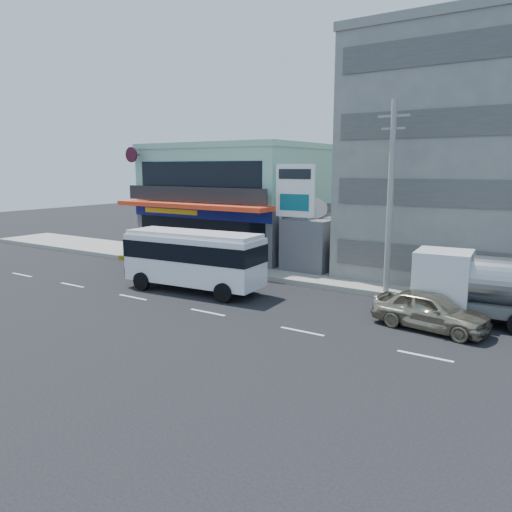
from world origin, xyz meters
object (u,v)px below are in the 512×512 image
(shop_building, at_px, (239,203))
(minibus, at_px, (194,256))
(sedan, at_px, (430,310))
(motorcycle_rider, at_px, (214,266))
(utility_pole_near, at_px, (390,198))
(billboard, at_px, (295,197))
(concrete_building, at_px, (502,162))
(satellite_dish, at_px, (315,217))
(tanker_truck, at_px, (501,288))

(shop_building, height_order, minibus, shop_building)
(shop_building, xyz_separation_m, sedan, (17.32, -10.74, -3.18))
(shop_building, xyz_separation_m, motorcycle_rider, (4.00, -8.37, -3.17))
(utility_pole_near, bearing_deg, shop_building, 154.94)
(billboard, bearing_deg, concrete_building, 28.92)
(concrete_building, height_order, minibus, concrete_building)
(concrete_building, distance_m, utility_pole_near, 8.79)
(concrete_building, bearing_deg, minibus, -137.30)
(minibus, height_order, sedan, minibus)
(satellite_dish, height_order, sedan, satellite_dish)
(satellite_dish, relative_size, sedan, 0.31)
(minibus, xyz_separation_m, motorcycle_rider, (-0.80, 2.76, -1.13))
(sedan, bearing_deg, satellite_dish, 58.27)
(minibus, bearing_deg, concrete_building, 42.70)
(shop_building, distance_m, motorcycle_rider, 9.80)
(motorcycle_rider, bearing_deg, shop_building, 115.55)
(sedan, relative_size, tanker_truck, 0.60)
(concrete_building, distance_m, billboard, 12.17)
(billboard, relative_size, minibus, 0.86)
(utility_pole_near, bearing_deg, sedan, -51.65)
(concrete_building, xyz_separation_m, satellite_dish, (-10.00, -4.00, -3.42))
(tanker_truck, relative_size, motorcycle_rider, 3.17)
(utility_pole_near, relative_size, minibus, 1.25)
(concrete_building, bearing_deg, shop_building, -176.65)
(utility_pole_near, bearing_deg, motorcycle_rider, -169.67)
(sedan, distance_m, motorcycle_rider, 13.53)
(shop_building, bearing_deg, sedan, -31.81)
(minibus, xyz_separation_m, tanker_truck, (14.87, 2.58, -0.31))
(satellite_dish, bearing_deg, utility_pole_near, -30.96)
(minibus, height_order, tanker_truck, minibus)
(minibus, bearing_deg, utility_pole_near, 26.46)
(minibus, distance_m, sedan, 12.58)
(concrete_building, bearing_deg, satellite_dish, -158.20)
(utility_pole_near, bearing_deg, billboard, 164.52)
(concrete_building, distance_m, motorcycle_rider, 17.97)
(billboard, relative_size, utility_pole_near, 0.69)
(utility_pole_near, xyz_separation_m, sedan, (3.32, -4.20, -4.34))
(shop_building, xyz_separation_m, tanker_truck, (19.67, -8.54, -2.36))
(concrete_building, relative_size, billboard, 2.32)
(tanker_truck, bearing_deg, sedan, -136.89)
(satellite_dish, distance_m, billboard, 2.31)
(billboard, distance_m, tanker_truck, 13.16)
(sedan, bearing_deg, utility_pole_near, 46.53)
(billboard, distance_m, utility_pole_near, 6.75)
(tanker_truck, distance_m, motorcycle_rider, 15.69)
(billboard, xyz_separation_m, tanker_truck, (12.17, -3.80, -3.29))
(concrete_building, height_order, sedan, concrete_building)
(concrete_building, height_order, tanker_truck, concrete_building)
(utility_pole_near, distance_m, sedan, 6.89)
(concrete_building, distance_m, minibus, 18.66)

